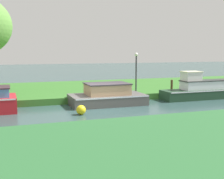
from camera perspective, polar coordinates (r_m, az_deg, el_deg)
name	(u,v)px	position (r m, az deg, el deg)	size (l,w,h in m)	color
ground_plane	(97,109)	(16.51, -2.91, -3.80)	(120.00, 120.00, 0.00)	#2F4A4A
riverbank_far	(71,90)	(23.19, -7.85, -0.13)	(72.00, 10.00, 0.40)	#336A27
riverbank_near	(192,163)	(8.53, 15.10, -13.42)	(72.00, 10.00, 0.40)	#285D2F
slate_narrowboat	(107,96)	(17.85, -0.93, -1.25)	(4.45, 2.33, 1.30)	#514E4C
lamp_post	(136,67)	(20.67, 4.65, 4.32)	(0.24, 0.24, 2.68)	#333338
mooring_post_near	(172,86)	(21.21, 11.35, 0.74)	(0.16, 0.16, 0.80)	#493120
mooring_post_far	(195,86)	(22.24, 15.52, 0.63)	(0.19, 0.19, 0.58)	#4F3931
channel_buoy	(81,110)	(15.14, -5.94, -3.91)	(0.49, 0.49, 0.49)	yellow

